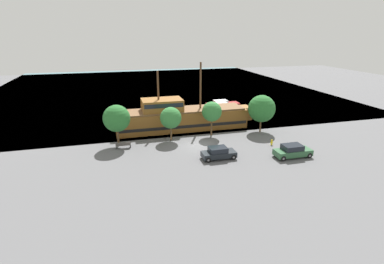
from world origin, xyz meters
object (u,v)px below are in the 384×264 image
(parked_car_curb_mid, at_px, (293,151))
(fire_hydrant, at_px, (272,142))
(pirate_ship, at_px, (180,117))
(moored_boat_outer, at_px, (222,105))
(bench_promenade_east, at_px, (123,145))
(moored_boat_dockside, at_px, (222,110))
(parked_car_curb_front, at_px, (218,153))

(parked_car_curb_mid, height_order, fire_hydrant, parked_car_curb_mid)
(pirate_ship, xyz_separation_m, moored_boat_outer, (10.88, 10.63, -1.21))
(pirate_ship, distance_m, bench_promenade_east, 10.98)
(pirate_ship, bearing_deg, parked_car_curb_mid, -53.60)
(moored_boat_outer, bearing_deg, parked_car_curb_mid, -90.87)
(moored_boat_outer, height_order, parked_car_curb_mid, moored_boat_outer)
(moored_boat_dockside, height_order, fire_hydrant, moored_boat_dockside)
(moored_boat_outer, xyz_separation_m, parked_car_curb_front, (-9.12, -23.02, 0.09))
(moored_boat_dockside, relative_size, parked_car_curb_mid, 1.70)
(parked_car_curb_front, height_order, fire_hydrant, parked_car_curb_front)
(moored_boat_dockside, relative_size, parked_car_curb_front, 1.87)
(parked_car_curb_front, height_order, parked_car_curb_mid, parked_car_curb_mid)
(moored_boat_outer, bearing_deg, fire_hydrant, -92.04)
(parked_car_curb_front, distance_m, parked_car_curb_mid, 8.93)
(parked_car_curb_mid, bearing_deg, pirate_ship, 126.40)
(parked_car_curb_mid, xyz_separation_m, bench_promenade_east, (-19.50, 8.10, -0.32))
(parked_car_curb_mid, bearing_deg, fire_hydrant, 94.76)
(moored_boat_outer, distance_m, parked_car_curb_front, 24.76)
(parked_car_curb_front, bearing_deg, fire_hydrant, 15.96)
(moored_boat_dockside, xyz_separation_m, fire_hydrant, (0.85, -16.73, -0.34))
(parked_car_curb_mid, bearing_deg, parked_car_curb_front, 167.99)
(parked_car_curb_front, height_order, bench_promenade_east, parked_car_curb_front)
(moored_boat_outer, bearing_deg, moored_boat_dockside, -112.19)
(pirate_ship, distance_m, parked_car_curb_mid, 17.73)
(parked_car_curb_mid, relative_size, bench_promenade_east, 2.33)
(bench_promenade_east, bearing_deg, moored_boat_dockside, 35.16)
(bench_promenade_east, bearing_deg, pirate_ship, 34.35)
(moored_boat_dockside, relative_size, moored_boat_outer, 1.16)
(moored_boat_dockside, xyz_separation_m, parked_car_curb_front, (-7.53, -19.13, -0.04))
(moored_boat_dockside, height_order, parked_car_curb_mid, moored_boat_dockside)
(moored_boat_dockside, relative_size, bench_promenade_east, 3.95)
(fire_hydrant, bearing_deg, moored_boat_dockside, 92.92)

